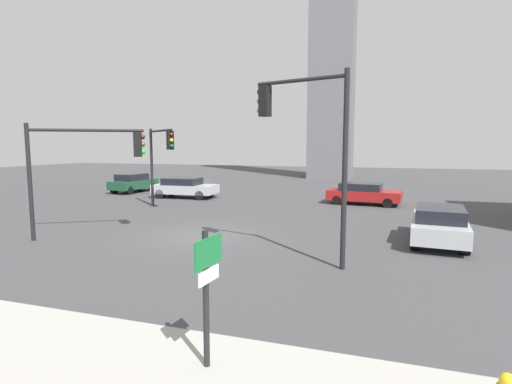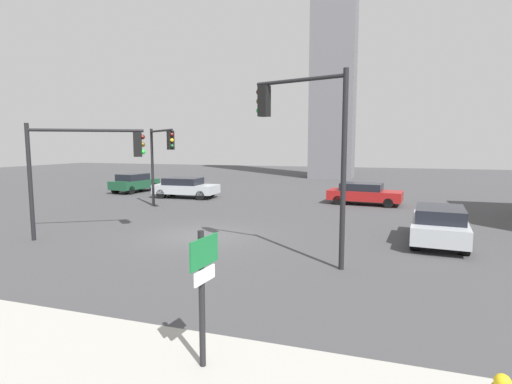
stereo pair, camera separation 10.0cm
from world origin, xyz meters
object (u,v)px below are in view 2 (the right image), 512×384
Objects in this scene: car_3 at (364,193)px; car_4 at (185,187)px; direction_sign at (203,283)px; traffic_light_0 at (88,156)px; traffic_light_1 at (161,151)px; car_1 at (439,224)px; car_2 at (134,182)px; traffic_light_2 at (304,130)px.

car_4 is (-12.25, -0.64, 0.05)m from car_3.
traffic_light_0 is (-8.58, 7.42, 1.75)m from direction_sign.
traffic_light_1 is 1.04× the size of car_1.
direction_sign reaches higher than car_2.
direction_sign is at bearing -72.03° from traffic_light_0.
direction_sign is 0.38× the size of traffic_light_2.
traffic_light_2 reaches higher than car_4.
traffic_light_2 is (9.76, -7.68, 0.78)m from traffic_light_1.
car_2 is (-16.35, 21.41, -0.77)m from direction_sign.
car_1 is 0.98× the size of car_3.
car_2 is 5.75m from car_4.
traffic_light_0 is 1.10× the size of car_2.
car_1 is 1.09× the size of car_2.
traffic_light_0 is 12.69m from car_4.
direction_sign is 7.22m from traffic_light_2.
car_1 reaches higher than car_3.
car_3 is (1.38, 20.28, -0.84)m from direction_sign.
car_2 is (-7.77, 13.98, -2.52)m from traffic_light_0.
traffic_light_1 is 1.04× the size of car_4.
car_2 is at bearing -177.56° from car_3.
traffic_light_0 is at bearing 11.83° from traffic_light_2.
car_1 is (13.24, 3.31, -2.56)m from traffic_light_0.
car_3 is at bearing 24.20° from car_1.
traffic_light_1 is at bearing -145.61° from car_3.
car_2 reaches higher than car_3.
car_1 is at bearing -31.73° from car_4.
traffic_light_0 reaches higher than direction_sign.
direction_sign is at bearing -135.94° from car_2.
car_3 is at bearing 67.99° from traffic_light_1.
traffic_light_1 is (-0.95, 6.98, 0.12)m from traffic_light_0.
traffic_light_0 is 16.46m from car_3.
traffic_light_0 reaches higher than car_2.
direction_sign is 20.34m from car_3.
car_1 is 1.01× the size of car_4.
car_1 is 10.10m from car_3.
traffic_light_0 reaches higher than car_4.
traffic_light_1 is 1.13× the size of car_2.
traffic_light_2 is 14.05m from car_3.
car_4 is (-11.10, 12.92, -3.44)m from traffic_light_2.
traffic_light_0 is at bearing -42.57° from traffic_light_1.
car_1 is (4.43, 4.01, -3.45)m from traffic_light_2.
direction_sign is 0.54× the size of car_2.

